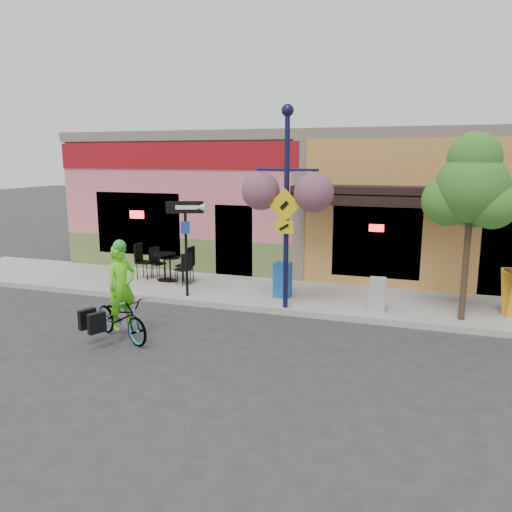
# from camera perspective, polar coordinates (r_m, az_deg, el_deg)

# --- Properties ---
(ground) EXTENTS (90.00, 90.00, 0.00)m
(ground) POSITION_cam_1_polar(r_m,az_deg,el_deg) (11.38, 5.57, -7.81)
(ground) COLOR #2D2D30
(ground) RESTS_ON ground
(sidewalk) EXTENTS (24.00, 3.00, 0.15)m
(sidewalk) POSITION_cam_1_polar(r_m,az_deg,el_deg) (13.23, 7.53, -4.79)
(sidewalk) COLOR #9E9B93
(sidewalk) RESTS_ON ground
(curb) EXTENTS (24.00, 0.12, 0.15)m
(curb) POSITION_cam_1_polar(r_m,az_deg,el_deg) (11.87, 6.17, -6.64)
(curb) COLOR #A8A59E
(curb) RESTS_ON ground
(building) EXTENTS (18.20, 8.20, 4.50)m
(building) POSITION_cam_1_polar(r_m,az_deg,el_deg) (18.21, 11.05, 6.44)
(building) COLOR #D96B74
(building) RESTS_ON ground
(bicycle) EXTENTS (1.87, 1.30, 0.93)m
(bicycle) POSITION_cam_1_polar(r_m,az_deg,el_deg) (10.70, -15.15, -6.79)
(bicycle) COLOR #9A250E
(bicycle) RESTS_ON ground
(cyclist_rider) EXTENTS (0.64, 0.75, 1.73)m
(cyclist_rider) POSITION_cam_1_polar(r_m,az_deg,el_deg) (10.56, -15.03, -4.75)
(cyclist_rider) COLOR #58DE17
(cyclist_rider) RESTS_ON ground
(lamp_post) EXTENTS (1.57, 0.76, 4.74)m
(lamp_post) POSITION_cam_1_polar(r_m,az_deg,el_deg) (11.64, 3.50, 5.36)
(lamp_post) COLOR #13143D
(lamp_post) RESTS_ON sidewalk
(one_way_sign) EXTENTS (0.96, 0.52, 2.47)m
(one_way_sign) POSITION_cam_1_polar(r_m,az_deg,el_deg) (12.91, -7.99, 0.78)
(one_way_sign) COLOR black
(one_way_sign) RESTS_ON sidewalk
(cafe_set_left) EXTENTS (1.78, 0.91, 1.06)m
(cafe_set_left) POSITION_cam_1_polar(r_m,az_deg,el_deg) (14.78, -10.41, -0.76)
(cafe_set_left) COLOR black
(cafe_set_left) RESTS_ON sidewalk
(cafe_set_right) EXTENTS (1.74, 1.36, 0.94)m
(cafe_set_right) POSITION_cam_1_polar(r_m,az_deg,el_deg) (14.67, -9.80, -1.08)
(cafe_set_right) COLOR black
(cafe_set_right) RESTS_ON sidewalk
(newspaper_box_blue) EXTENTS (0.43, 0.39, 0.91)m
(newspaper_box_blue) POSITION_cam_1_polar(r_m,az_deg,el_deg) (12.85, 3.05, -2.73)
(newspaper_box_blue) COLOR #195698
(newspaper_box_blue) RESTS_ON sidewalk
(newspaper_box_grey) EXTENTS (0.38, 0.35, 0.79)m
(newspaper_box_grey) POSITION_cam_1_polar(r_m,az_deg,el_deg) (12.04, 13.70, -4.29)
(newspaper_box_grey) COLOR #A7A7A7
(newspaper_box_grey) RESTS_ON sidewalk
(street_tree) EXTENTS (1.68, 1.68, 4.14)m
(street_tree) POSITION_cam_1_polar(r_m,az_deg,el_deg) (11.68, 23.14, 3.03)
(street_tree) COLOR #3D7A26
(street_tree) RESTS_ON sidewalk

